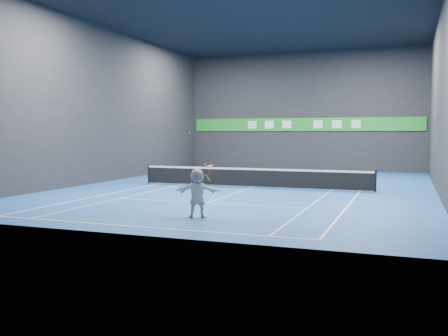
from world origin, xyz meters
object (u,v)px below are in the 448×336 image
(player, at_px, (197,193))
(tennis_ball, at_px, (190,133))
(tennis_net, at_px, (253,177))
(tennis_racket, at_px, (209,167))

(player, height_order, tennis_ball, tennis_ball)
(tennis_net, xyz_separation_m, tennis_racket, (1.41, -9.64, 1.17))
(tennis_ball, distance_m, tennis_net, 9.89)
(player, relative_size, tennis_net, 0.13)
(tennis_racket, bearing_deg, tennis_net, 98.33)
(tennis_net, distance_m, tennis_racket, 9.82)
(player, relative_size, tennis_ball, 22.74)
(player, xyz_separation_m, tennis_net, (-1.01, 9.69, -0.29))
(tennis_net, height_order, tennis_racket, tennis_racket)
(player, bearing_deg, tennis_racket, 172.59)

